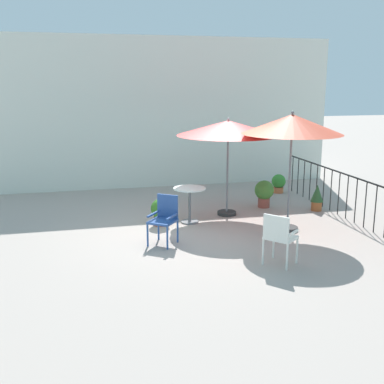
# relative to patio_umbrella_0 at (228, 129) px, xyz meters

# --- Properties ---
(ground_plane) EXTENTS (60.00, 60.00, 0.00)m
(ground_plane) POSITION_rel_patio_umbrella_0_xyz_m (-1.01, -0.93, -2.01)
(ground_plane) COLOR #AA9A90
(villa_facade) EXTENTS (10.51, 0.30, 4.31)m
(villa_facade) POSITION_rel_patio_umbrella_0_xyz_m (-1.01, 3.55, 0.14)
(villa_facade) COLOR silver
(villa_facade) RESTS_ON ground
(terrace_railing) EXTENTS (0.03, 6.04, 1.01)m
(terrace_railing) POSITION_rel_patio_umbrella_0_xyz_m (2.55, -0.93, -1.33)
(terrace_railing) COLOR black
(terrace_railing) RESTS_ON ground
(patio_umbrella_0) EXTENTS (2.34, 2.34, 2.26)m
(patio_umbrella_0) POSITION_rel_patio_umbrella_0_xyz_m (0.00, 0.00, 0.00)
(patio_umbrella_0) COLOR #2D2D2D
(patio_umbrella_0) RESTS_ON ground
(patio_umbrella_1) EXTENTS (2.03, 2.03, 2.48)m
(patio_umbrella_1) POSITION_rel_patio_umbrella_0_xyz_m (0.87, -1.45, 0.18)
(patio_umbrella_1) COLOR #2D2D2D
(patio_umbrella_1) RESTS_ON ground
(cafe_table_0) EXTENTS (0.71, 0.71, 0.78)m
(cafe_table_0) POSITION_rel_patio_umbrella_0_xyz_m (-0.99, -0.41, -1.47)
(cafe_table_0) COLOR white
(cafe_table_0) RESTS_ON ground
(patio_chair_0) EXTENTS (0.65, 0.66, 0.93)m
(patio_chair_0) POSITION_rel_patio_umbrella_0_xyz_m (-1.77, -1.63, -1.48)
(patio_chair_0) COLOR #294C8F
(patio_chair_0) RESTS_ON ground
(patio_chair_1) EXTENTS (0.63, 0.64, 0.90)m
(patio_chair_1) POSITION_rel_patio_umbrella_0_xyz_m (-0.11, -3.21, -1.47)
(patio_chair_1) COLOR white
(patio_chair_1) RESTS_ON ground
(potted_plant_0) EXTENTS (0.44, 0.44, 0.58)m
(potted_plant_0) POSITION_rel_patio_umbrella_0_xyz_m (-1.64, -0.44, -1.70)
(potted_plant_0) COLOR #AE4B29
(potted_plant_0) RESTS_ON ground
(potted_plant_1) EXTENTS (0.39, 0.39, 0.52)m
(potted_plant_1) POSITION_rel_patio_umbrella_0_xyz_m (2.09, 1.82, -1.73)
(potted_plant_1) COLOR #C56B40
(potted_plant_1) RESTS_ON ground
(potted_plant_2) EXTENTS (0.30, 0.30, 0.64)m
(potted_plant_2) POSITION_rel_patio_umbrella_0_xyz_m (2.22, -0.15, -1.67)
(potted_plant_2) COLOR #A7592E
(potted_plant_2) RESTS_ON ground
(potted_plant_3) EXTENTS (0.47, 0.47, 0.67)m
(potted_plant_3) POSITION_rel_patio_umbrella_0_xyz_m (1.10, 0.44, -1.63)
(potted_plant_3) COLOR #964A3C
(potted_plant_3) RESTS_ON ground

